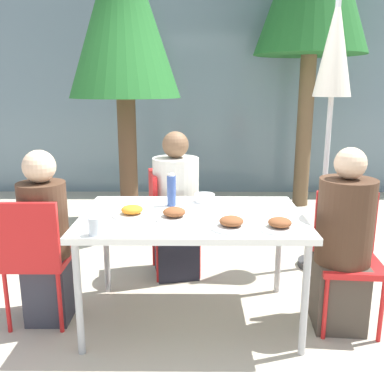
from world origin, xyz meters
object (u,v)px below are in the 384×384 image
at_px(closed_umbrella, 333,70).
at_px(person_right, 343,246).
at_px(person_left, 46,242).
at_px(bottle, 171,190).
at_px(person_far, 176,210).
at_px(drinking_cup, 95,226).
at_px(chair_left, 34,252).
at_px(salad_bowl, 205,198).
at_px(chair_far, 166,215).
at_px(tree_behind_left, 123,13).
at_px(chair_right, 347,248).

bearing_deg(closed_umbrella, person_right, -98.87).
distance_m(person_left, bottle, 0.90).
height_order(person_right, person_far, person_far).
relative_size(person_right, person_far, 0.99).
bearing_deg(closed_umbrella, drinking_cup, -142.32).
bearing_deg(drinking_cup, bottle, 57.12).
bearing_deg(chair_left, salad_bowl, 19.17).
xyz_separation_m(person_right, closed_umbrella, (0.15, 0.96, 1.12)).
xyz_separation_m(person_left, closed_umbrella, (2.09, 0.88, 1.12)).
bearing_deg(closed_umbrella, person_far, -172.42).
height_order(chair_far, drinking_cup, chair_far).
bearing_deg(salad_bowl, person_far, 119.06).
xyz_separation_m(chair_far, bottle, (0.08, -0.54, 0.34)).
relative_size(salad_bowl, tree_behind_left, 0.04).
xyz_separation_m(person_right, tree_behind_left, (-1.69, 2.06, 1.71)).
xyz_separation_m(chair_right, bottle, (-1.17, 0.21, 0.34)).
bearing_deg(salad_bowl, chair_right, -18.39).
xyz_separation_m(closed_umbrella, drinking_cup, (-1.66, -1.28, -0.88)).
distance_m(person_right, drinking_cup, 1.56).
relative_size(closed_umbrella, salad_bowl, 15.82).
xyz_separation_m(person_right, bottle, (-1.11, 0.29, 0.30)).
xyz_separation_m(person_left, drinking_cup, (0.43, -0.39, 0.24)).
relative_size(chair_far, closed_umbrella, 0.39).
bearing_deg(drinking_cup, person_far, 70.20).
bearing_deg(tree_behind_left, chair_left, -98.32).
xyz_separation_m(chair_far, closed_umbrella, (1.34, 0.13, 1.17)).
distance_m(bottle, tree_behind_left, 2.34).
bearing_deg(person_right, bottle, -9.77).
bearing_deg(salad_bowl, closed_umbrella, 29.06).
bearing_deg(chair_left, person_far, 41.79).
bearing_deg(salad_bowl, chair_left, -160.52).
distance_m(chair_left, chair_right, 2.05).
relative_size(person_right, tree_behind_left, 0.38).
bearing_deg(person_right, salad_bowl, -18.97).
relative_size(closed_umbrella, bottle, 9.87).
relative_size(person_far, bottle, 5.31).
relative_size(bottle, drinking_cup, 2.24).
xyz_separation_m(closed_umbrella, bottle, (-1.26, -0.67, -0.83)).
height_order(person_far, tree_behind_left, tree_behind_left).
relative_size(person_left, closed_umbrella, 0.52).
height_order(closed_umbrella, bottle, closed_umbrella).
height_order(chair_right, tree_behind_left, tree_behind_left).
bearing_deg(person_far, person_left, -60.12).
bearing_deg(closed_umbrella, chair_left, -155.73).
distance_m(person_left, tree_behind_left, 2.63).
bearing_deg(salad_bowl, person_left, -163.59).
bearing_deg(chair_far, person_far, 57.99).
bearing_deg(person_right, chair_right, -122.01).
relative_size(chair_left, person_right, 0.73).
distance_m(person_left, salad_bowl, 1.12).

